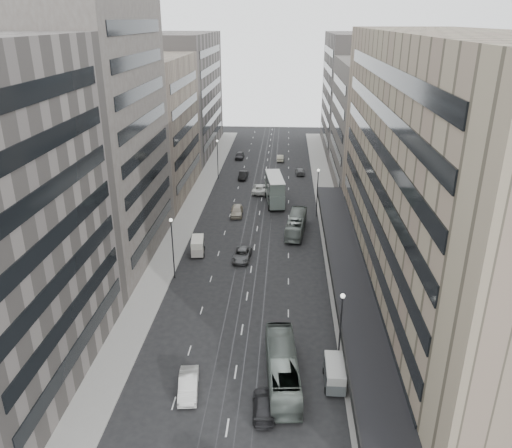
% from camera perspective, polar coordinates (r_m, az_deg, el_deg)
% --- Properties ---
extents(ground, '(220.00, 220.00, 0.00)m').
position_cam_1_polar(ground, '(54.31, -1.70, -12.56)').
color(ground, black).
rests_on(ground, ground).
extents(sidewalk_right, '(4.00, 125.00, 0.15)m').
position_cam_1_polar(sidewalk_right, '(87.82, 8.31, 1.50)').
color(sidewalk_right, gray).
rests_on(sidewalk_right, ground).
extents(sidewalk_left, '(4.00, 125.00, 0.15)m').
position_cam_1_polar(sidewalk_left, '(88.98, -7.28, 1.84)').
color(sidewalk_left, gray).
rests_on(sidewalk_left, ground).
extents(department_store, '(19.20, 60.00, 30.00)m').
position_cam_1_polar(department_store, '(57.36, 20.83, 4.55)').
color(department_store, '#7F735D').
rests_on(department_store, ground).
extents(building_right_mid, '(15.00, 28.00, 24.00)m').
position_cam_1_polar(building_right_mid, '(99.66, 13.62, 10.77)').
color(building_right_mid, '#47423E').
rests_on(building_right_mid, ground).
extents(building_right_far, '(15.00, 32.00, 28.00)m').
position_cam_1_polar(building_right_far, '(128.59, 11.52, 14.38)').
color(building_right_far, slate).
rests_on(building_right_far, ground).
extents(building_left_b, '(15.00, 26.00, 34.00)m').
position_cam_1_polar(building_left_b, '(69.77, -18.54, 9.61)').
color(building_left_b, '#47423E').
rests_on(building_left_b, ground).
extents(building_left_c, '(15.00, 28.00, 25.00)m').
position_cam_1_polar(building_left_c, '(95.71, -12.42, 10.72)').
color(building_left_c, gray).
rests_on(building_left_c, ground).
extents(building_left_d, '(15.00, 38.00, 28.00)m').
position_cam_1_polar(building_left_d, '(127.10, -8.52, 14.48)').
color(building_left_d, slate).
rests_on(building_left_d, ground).
extents(lamp_right_near, '(0.44, 0.44, 8.32)m').
position_cam_1_polar(lamp_right_near, '(47.39, 9.66, -11.12)').
color(lamp_right_near, '#262628').
rests_on(lamp_right_near, ground).
extents(lamp_right_far, '(0.44, 0.44, 8.32)m').
position_cam_1_polar(lamp_right_far, '(83.59, 7.06, 4.21)').
color(lamp_right_far, '#262628').
rests_on(lamp_right_far, ground).
extents(lamp_left_near, '(0.44, 0.44, 8.32)m').
position_cam_1_polar(lamp_left_near, '(63.53, -9.54, -1.98)').
color(lamp_left_near, '#262628').
rests_on(lamp_left_near, ground).
extents(lamp_left_far, '(0.44, 0.44, 8.32)m').
position_cam_1_polar(lamp_left_far, '(103.55, -4.42, 7.89)').
color(lamp_left_far, '#262628').
rests_on(lamp_left_far, ground).
extents(bus_near, '(3.55, 11.50, 3.15)m').
position_cam_1_polar(bus_near, '(47.54, 3.03, -16.06)').
color(bus_near, slate).
rests_on(bus_near, ground).
extents(bus_far, '(3.62, 10.50, 2.87)m').
position_cam_1_polar(bus_far, '(78.05, 4.62, 0.01)').
color(bus_far, gray).
rests_on(bus_far, ground).
extents(double_decker, '(3.95, 9.73, 5.17)m').
position_cam_1_polar(double_decker, '(89.65, 2.16, 4.01)').
color(double_decker, slate).
rests_on(double_decker, ground).
extents(vw_microbus, '(1.91, 4.12, 2.22)m').
position_cam_1_polar(vw_microbus, '(47.99, 8.97, -16.44)').
color(vw_microbus, '#4E5354').
rests_on(vw_microbus, ground).
extents(panel_van, '(2.22, 3.94, 2.37)m').
position_cam_1_polar(panel_van, '(71.28, -6.69, -2.46)').
color(panel_van, '#BAB3A8').
rests_on(panel_van, ground).
extents(sedan_1, '(2.27, 4.97, 1.58)m').
position_cam_1_polar(sedan_1, '(47.28, -7.74, -17.76)').
color(sedan_1, silver).
rests_on(sedan_1, ground).
extents(sedan_2, '(2.66, 5.13, 1.38)m').
position_cam_1_polar(sedan_2, '(69.52, -1.62, -3.53)').
color(sedan_2, '#4F5052').
rests_on(sedan_2, ground).
extents(sedan_3, '(2.23, 4.94, 1.40)m').
position_cam_1_polar(sedan_3, '(45.13, 0.91, -19.99)').
color(sedan_3, black).
rests_on(sedan_3, ground).
extents(sedan_4, '(2.17, 5.04, 1.69)m').
position_cam_1_polar(sedan_4, '(84.83, -2.21, 1.52)').
color(sedan_4, '#ABA08D').
rests_on(sedan_4, ground).
extents(sedan_5, '(1.86, 4.70, 1.52)m').
position_cam_1_polar(sedan_5, '(104.64, -1.47, 5.58)').
color(sedan_5, black).
rests_on(sedan_5, ground).
extents(sedan_6, '(2.97, 5.88, 1.59)m').
position_cam_1_polar(sedan_6, '(96.21, 0.44, 4.08)').
color(sedan_6, white).
rests_on(sedan_6, ground).
extents(sedan_7, '(2.08, 4.64, 1.32)m').
position_cam_1_polar(sedan_7, '(108.32, 5.04, 6.03)').
color(sedan_7, '#57575A').
rests_on(sedan_7, ground).
extents(sedan_8, '(2.01, 4.71, 1.59)m').
position_cam_1_polar(sedan_8, '(120.25, -1.87, 7.84)').
color(sedan_8, '#2A2A2D').
rests_on(sedan_8, ground).
extents(sedan_9, '(1.64, 4.46, 1.46)m').
position_cam_1_polar(sedan_9, '(118.45, 2.78, 7.56)').
color(sedan_9, '#B3AE94').
rests_on(sedan_9, ground).
extents(pedestrian, '(0.70, 0.56, 1.68)m').
position_cam_1_polar(pedestrian, '(45.32, 11.45, -19.84)').
color(pedestrian, black).
rests_on(pedestrian, sidewalk_right).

